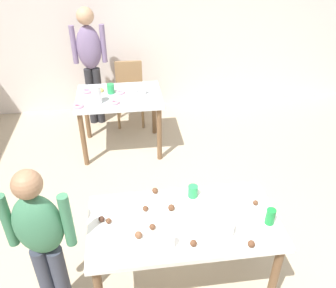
{
  "coord_description": "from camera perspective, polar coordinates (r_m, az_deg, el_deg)",
  "views": [
    {
      "loc": [
        -0.5,
        -1.95,
        2.57
      ],
      "look_at": [
        -0.16,
        0.6,
        0.9
      ],
      "focal_mm": 37.73,
      "sensor_mm": 36.0,
      "label": 1
    }
  ],
  "objects": [
    {
      "name": "cake_ball_2",
      "position": [
        2.49,
        -2.54,
        -13.21
      ],
      "size": [
        0.04,
        0.04,
        0.04
      ],
      "primitive_type": "sphere",
      "color": "brown",
      "rests_on": "dining_table_near"
    },
    {
      "name": "donut_far_5",
      "position": [
        4.13,
        -8.56,
        6.71
      ],
      "size": [
        0.11,
        0.11,
        0.03
      ],
      "primitive_type": "torus",
      "color": "pink",
      "rests_on": "dining_table_far"
    },
    {
      "name": "fork_near",
      "position": [
        2.64,
        3.59,
        -10.55
      ],
      "size": [
        0.17,
        0.02,
        0.01
      ],
      "primitive_type": "cube",
      "color": "silver",
      "rests_on": "dining_table_near"
    },
    {
      "name": "ground_plane",
      "position": [
        3.26,
        4.42,
        -19.08
      ],
      "size": [
        6.4,
        6.4,
        0.0
      ],
      "primitive_type": "plane",
      "color": "tan"
    },
    {
      "name": "person_girl_near",
      "position": [
        2.53,
        -19.66,
        -14.2
      ],
      "size": [
        0.46,
        0.24,
        1.34
      ],
      "color": "#383D4C",
      "rests_on": "ground_plane"
    },
    {
      "name": "donut_far_4",
      "position": [
        4.47,
        -12.93,
        8.39
      ],
      "size": [
        0.13,
        0.13,
        0.04
      ],
      "primitive_type": "torus",
      "color": "pink",
      "rests_on": "dining_table_far"
    },
    {
      "name": "mixing_bowl",
      "position": [
        2.48,
        8.7,
        -13.25
      ],
      "size": [
        0.17,
        0.17,
        0.09
      ],
      "primitive_type": "cylinder",
      "color": "white",
      "rests_on": "dining_table_near"
    },
    {
      "name": "cake_ball_5",
      "position": [
        2.44,
        -4.8,
        -14.43
      ],
      "size": [
        0.05,
        0.05,
        0.05
      ],
      "primitive_type": "sphere",
      "color": "brown",
      "rests_on": "dining_table_near"
    },
    {
      "name": "cake_ball_7",
      "position": [
        2.77,
        -2.11,
        -7.54
      ],
      "size": [
        0.05,
        0.05,
        0.05
      ],
      "primitive_type": "sphere",
      "color": "brown",
      "rests_on": "dining_table_near"
    },
    {
      "name": "cake_ball_9",
      "position": [
        2.63,
        -3.67,
        -10.34
      ],
      "size": [
        0.04,
        0.04,
        0.04
      ],
      "primitive_type": "sphere",
      "color": "brown",
      "rests_on": "dining_table_near"
    },
    {
      "name": "chair_far_table",
      "position": [
        5.1,
        -6.24,
        8.82
      ],
      "size": [
        0.42,
        0.42,
        0.87
      ],
      "color": "olive",
      "rests_on": "ground_plane"
    },
    {
      "name": "cake_ball_6",
      "position": [
        2.62,
        0.53,
        -10.23
      ],
      "size": [
        0.05,
        0.05,
        0.05
      ],
      "primitive_type": "sphere",
      "color": "brown",
      "rests_on": "dining_table_near"
    },
    {
      "name": "person_adult_far",
      "position": [
        4.95,
        -12.47,
        13.56
      ],
      "size": [
        0.45,
        0.22,
        1.62
      ],
      "color": "#28282D",
      "rests_on": "ground_plane"
    },
    {
      "name": "cake_ball_8",
      "position": [
        2.45,
        13.31,
        -15.43
      ],
      "size": [
        0.05,
        0.05,
        0.05
      ],
      "primitive_type": "sphere",
      "color": "brown",
      "rests_on": "dining_table_near"
    },
    {
      "name": "dining_table_far",
      "position": [
        4.38,
        -7.83,
        6.46
      ],
      "size": [
        1.02,
        0.76,
        0.75
      ],
      "color": "silver",
      "rests_on": "ground_plane"
    },
    {
      "name": "cup_far_1",
      "position": [
        4.3,
        -4.08,
        8.64
      ],
      "size": [
        0.07,
        0.07,
        0.1
      ],
      "primitive_type": "cylinder",
      "color": "white",
      "rests_on": "dining_table_far"
    },
    {
      "name": "cake_ball_1",
      "position": [
        2.4,
        4.13,
        -15.69
      ],
      "size": [
        0.05,
        0.05,
        0.05
      ],
      "primitive_type": "sphere",
      "color": "brown",
      "rests_on": "dining_table_near"
    },
    {
      "name": "cup_near_1",
      "position": [
        2.37,
        0.1,
        -15.48
      ],
      "size": [
        0.08,
        0.08,
        0.09
      ],
      "primitive_type": "cylinder",
      "color": "white",
      "rests_on": "dining_table_near"
    },
    {
      "name": "donut_far_3",
      "position": [
        4.44,
        -5.23,
        8.97
      ],
      "size": [
        0.14,
        0.14,
        0.04
      ],
      "primitive_type": "torus",
      "color": "white",
      "rests_on": "dining_table_far"
    },
    {
      "name": "donut_far_1",
      "position": [
        4.37,
        -7.69,
        8.31
      ],
      "size": [
        0.11,
        0.11,
        0.03
      ],
      "primitive_type": "torus",
      "color": "pink",
      "rests_on": "dining_table_far"
    },
    {
      "name": "donut_far_2",
      "position": [
        4.46,
        -11.03,
        8.53
      ],
      "size": [
        0.11,
        0.11,
        0.03
      ],
      "primitive_type": "torus",
      "color": "gold",
      "rests_on": "dining_table_far"
    },
    {
      "name": "cake_ball_3",
      "position": [
        2.57,
        -9.57,
        -12.15
      ],
      "size": [
        0.04,
        0.04,
        0.04
      ],
      "primitive_type": "sphere",
      "color": "brown",
      "rests_on": "dining_table_near"
    },
    {
      "name": "dining_table_near",
      "position": [
        2.64,
        2.53,
        -13.77
      ],
      "size": [
        1.36,
        0.7,
        0.75
      ],
      "color": "white",
      "rests_on": "ground_plane"
    },
    {
      "name": "donut_far_0",
      "position": [
        4.12,
        -14.3,
        5.98
      ],
      "size": [
        0.12,
        0.12,
        0.04
      ],
      "primitive_type": "torus",
      "color": "pink",
      "rests_on": "dining_table_far"
    },
    {
      "name": "cake_ball_4",
      "position": [
        2.75,
        13.96,
        -9.18
      ],
      "size": [
        0.04,
        0.04,
        0.04
      ],
      "primitive_type": "sphere",
      "color": "brown",
      "rests_on": "dining_table_near"
    },
    {
      "name": "soda_can",
      "position": [
        2.6,
        16.21,
        -11.19
      ],
      "size": [
        0.07,
        0.07,
        0.12
      ],
      "primitive_type": "cylinder",
      "color": "#198438",
      "rests_on": "dining_table_near"
    },
    {
      "name": "cup_near_0",
      "position": [
        2.73,
        4.04,
        -7.63
      ],
      "size": [
        0.07,
        0.07,
        0.1
      ],
      "primitive_type": "cylinder",
      "color": "green",
      "rests_on": "dining_table_near"
    },
    {
      "name": "cake_ball_0",
      "position": [
        2.59,
        -10.69,
        -11.83
      ],
      "size": [
        0.04,
        0.04,
        0.04
      ],
      "primitive_type": "sphere",
      "color": "#3D2319",
      "rests_on": "dining_table_near"
    },
    {
      "name": "wall_back",
      "position": [
        5.33,
        -2.15,
        19.19
      ],
      "size": [
        6.4,
        0.1,
        2.6
      ],
      "primitive_type": "cube",
      "color": "silver",
      "rests_on": "ground_plane"
    },
    {
      "name": "pitcher_far",
      "position": [
        4.13,
        -11.49,
        7.81
      ],
      "size": [
        0.11,
        0.11,
        0.21
      ],
      "primitive_type": "cylinder",
      "color": "white",
      "rests_on": "dining_table_far"
    },
    {
      "name": "cup_far_0",
      "position": [
        4.37,
        -9.24,
        8.81
      ],
      "size": [
        0.09,
        0.09,
        0.12
      ],
      "primitive_type": "cylinder",
      "color": "green",
      "rests_on": "dining_table_far"
    }
  ]
}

